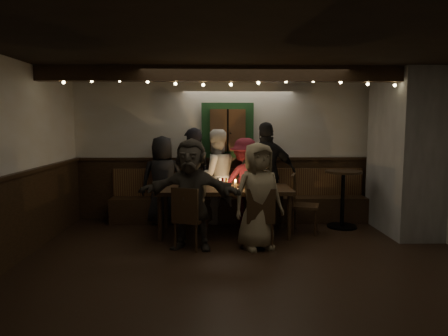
{
  "coord_description": "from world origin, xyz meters",
  "views": [
    {
      "loc": [
        -0.44,
        -4.89,
        1.78
      ],
      "look_at": [
        -0.29,
        1.6,
        1.05
      ],
      "focal_mm": 32.0,
      "sensor_mm": 36.0,
      "label": 1
    }
  ],
  "objects_px": {
    "chair_near_left": "(188,215)",
    "high_top": "(343,192)",
    "person_e": "(267,174)",
    "chair_near_right": "(260,215)",
    "person_d": "(245,181)",
    "person_c": "(216,176)",
    "person_a": "(163,180)",
    "person_g": "(258,196)",
    "person_b": "(193,176)",
    "dining_table": "(224,192)",
    "person_f": "(191,194)",
    "chair_end": "(299,200)"
  },
  "relations": [
    {
      "from": "chair_near_left",
      "to": "high_top",
      "type": "bearing_deg",
      "value": 24.34
    },
    {
      "from": "high_top",
      "to": "person_e",
      "type": "distance_m",
      "value": 1.33
    },
    {
      "from": "chair_near_right",
      "to": "person_d",
      "type": "bearing_deg",
      "value": 94.34
    },
    {
      "from": "chair_near_right",
      "to": "high_top",
      "type": "distance_m",
      "value": 1.93
    },
    {
      "from": "person_c",
      "to": "person_d",
      "type": "xyz_separation_m",
      "value": [
        0.52,
        -0.08,
        -0.08
      ]
    },
    {
      "from": "high_top",
      "to": "chair_near_right",
      "type": "bearing_deg",
      "value": -143.17
    },
    {
      "from": "person_e",
      "to": "person_a",
      "type": "bearing_deg",
      "value": -8.39
    },
    {
      "from": "chair_near_right",
      "to": "person_g",
      "type": "height_order",
      "value": "person_g"
    },
    {
      "from": "person_a",
      "to": "person_b",
      "type": "bearing_deg",
      "value": 178.08
    },
    {
      "from": "dining_table",
      "to": "person_g",
      "type": "bearing_deg",
      "value": -58.54
    },
    {
      "from": "chair_near_left",
      "to": "person_f",
      "type": "relative_size",
      "value": 0.57
    },
    {
      "from": "high_top",
      "to": "person_a",
      "type": "relative_size",
      "value": 0.63
    },
    {
      "from": "person_c",
      "to": "person_f",
      "type": "height_order",
      "value": "person_c"
    },
    {
      "from": "chair_near_left",
      "to": "person_g",
      "type": "height_order",
      "value": "person_g"
    },
    {
      "from": "chair_near_left",
      "to": "person_e",
      "type": "relative_size",
      "value": 0.5
    },
    {
      "from": "person_f",
      "to": "person_c",
      "type": "bearing_deg",
      "value": 87.42
    },
    {
      "from": "dining_table",
      "to": "chair_near_right",
      "type": "bearing_deg",
      "value": -57.68
    },
    {
      "from": "dining_table",
      "to": "person_d",
      "type": "height_order",
      "value": "person_d"
    },
    {
      "from": "high_top",
      "to": "person_c",
      "type": "height_order",
      "value": "person_c"
    },
    {
      "from": "dining_table",
      "to": "chair_near_right",
      "type": "relative_size",
      "value": 2.42
    },
    {
      "from": "person_e",
      "to": "person_f",
      "type": "bearing_deg",
      "value": 41.85
    },
    {
      "from": "dining_table",
      "to": "person_f",
      "type": "distance_m",
      "value": 0.88
    },
    {
      "from": "person_b",
      "to": "person_f",
      "type": "bearing_deg",
      "value": 82.83
    },
    {
      "from": "chair_end",
      "to": "person_b",
      "type": "bearing_deg",
      "value": 159.16
    },
    {
      "from": "dining_table",
      "to": "person_b",
      "type": "height_order",
      "value": "person_b"
    },
    {
      "from": "person_c",
      "to": "person_f",
      "type": "relative_size",
      "value": 1.06
    },
    {
      "from": "chair_near_left",
      "to": "chair_end",
      "type": "distance_m",
      "value": 1.96
    },
    {
      "from": "person_d",
      "to": "person_g",
      "type": "relative_size",
      "value": 1.01
    },
    {
      "from": "dining_table",
      "to": "person_f",
      "type": "relative_size",
      "value": 1.35
    },
    {
      "from": "chair_near_left",
      "to": "high_top",
      "type": "relative_size",
      "value": 0.91
    },
    {
      "from": "chair_near_left",
      "to": "person_g",
      "type": "distance_m",
      "value": 1.02
    },
    {
      "from": "chair_near_left",
      "to": "chair_near_right",
      "type": "xyz_separation_m",
      "value": [
        1.02,
        0.01,
        -0.01
      ]
    },
    {
      "from": "person_b",
      "to": "person_f",
      "type": "height_order",
      "value": "person_b"
    },
    {
      "from": "person_f",
      "to": "high_top",
      "type": "bearing_deg",
      "value": 34.42
    },
    {
      "from": "person_e",
      "to": "chair_end",
      "type": "bearing_deg",
      "value": 124.45
    },
    {
      "from": "person_b",
      "to": "person_g",
      "type": "xyz_separation_m",
      "value": [
        1.0,
        -1.5,
        -0.09
      ]
    },
    {
      "from": "chair_near_right",
      "to": "chair_end",
      "type": "distance_m",
      "value": 1.13
    },
    {
      "from": "chair_near_left",
      "to": "chair_end",
      "type": "xyz_separation_m",
      "value": [
        1.76,
        0.86,
        0.04
      ]
    },
    {
      "from": "person_a",
      "to": "high_top",
      "type": "bearing_deg",
      "value": 167.99
    },
    {
      "from": "chair_near_left",
      "to": "high_top",
      "type": "height_order",
      "value": "high_top"
    },
    {
      "from": "chair_near_right",
      "to": "person_c",
      "type": "distance_m",
      "value": 1.69
    },
    {
      "from": "chair_near_right",
      "to": "person_e",
      "type": "xyz_separation_m",
      "value": [
        0.27,
        1.41,
        0.41
      ]
    },
    {
      "from": "person_b",
      "to": "person_d",
      "type": "height_order",
      "value": "person_b"
    },
    {
      "from": "person_e",
      "to": "person_g",
      "type": "distance_m",
      "value": 1.42
    },
    {
      "from": "person_e",
      "to": "person_c",
      "type": "bearing_deg",
      "value": -13.33
    },
    {
      "from": "chair_end",
      "to": "high_top",
      "type": "relative_size",
      "value": 0.97
    },
    {
      "from": "chair_near_right",
      "to": "person_b",
      "type": "xyz_separation_m",
      "value": [
        -1.03,
        1.53,
        0.36
      ]
    },
    {
      "from": "person_d",
      "to": "person_c",
      "type": "bearing_deg",
      "value": -25.46
    },
    {
      "from": "person_b",
      "to": "person_e",
      "type": "xyz_separation_m",
      "value": [
        1.3,
        -0.12,
        0.05
      ]
    },
    {
      "from": "person_d",
      "to": "high_top",
      "type": "bearing_deg",
      "value": 153.19
    }
  ]
}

